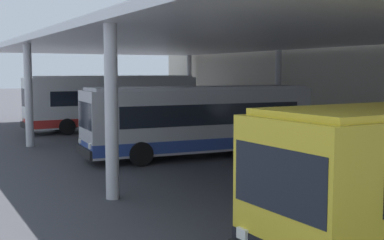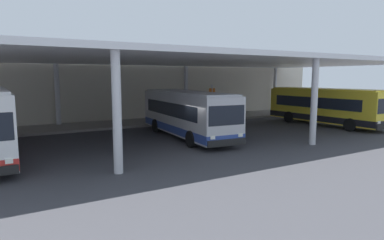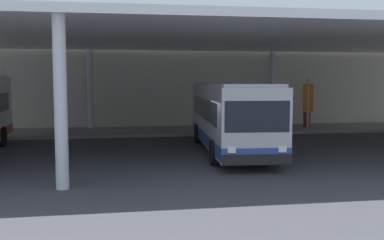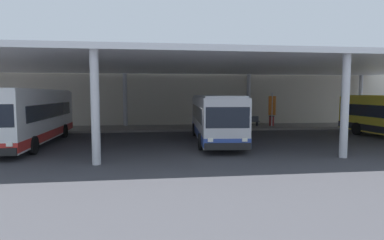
% 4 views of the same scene
% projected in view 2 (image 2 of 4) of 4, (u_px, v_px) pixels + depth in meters
% --- Properties ---
extents(ground_plane, '(200.00, 200.00, 0.00)m').
position_uv_depth(ground_plane, '(207.00, 148.00, 19.65)').
color(ground_plane, '#3D3D42').
extents(platform_kerb, '(42.00, 4.50, 0.18)m').
position_uv_depth(platform_kerb, '(135.00, 123.00, 29.70)').
color(platform_kerb, gray).
rests_on(platform_kerb, ground).
extents(station_building_facade, '(48.00, 1.60, 6.72)m').
position_uv_depth(station_building_facade, '(123.00, 85.00, 32.06)').
color(station_building_facade, beige).
rests_on(station_building_facade, ground).
extents(canopy_shelter, '(40.00, 17.00, 5.55)m').
position_uv_depth(canopy_shelter, '(165.00, 61.00, 23.68)').
color(canopy_shelter, silver).
rests_on(canopy_shelter, ground).
extents(bus_second_bay, '(3.28, 10.68, 3.17)m').
position_uv_depth(bus_second_bay, '(186.00, 113.00, 22.90)').
color(bus_second_bay, '#B7B7BC').
rests_on(bus_second_bay, ground).
extents(bus_middle_bay, '(2.92, 10.59, 3.17)m').
position_uv_depth(bus_middle_bay, '(325.00, 106.00, 28.73)').
color(bus_middle_bay, yellow).
rests_on(bus_middle_bay, ground).
extents(bench_waiting, '(1.80, 0.45, 0.92)m').
position_uv_depth(bench_waiting, '(191.00, 113.00, 32.59)').
color(bench_waiting, '#4C515B').
rests_on(bench_waiting, platform_kerb).
extents(trash_bin, '(0.52, 0.52, 0.98)m').
position_uv_depth(trash_bin, '(210.00, 112.00, 33.57)').
color(trash_bin, maroon).
rests_on(trash_bin, platform_kerb).
extents(banner_sign, '(0.70, 0.12, 3.20)m').
position_uv_depth(banner_sign, '(212.00, 99.00, 32.60)').
color(banner_sign, '#B2B2B7').
rests_on(banner_sign, platform_kerb).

